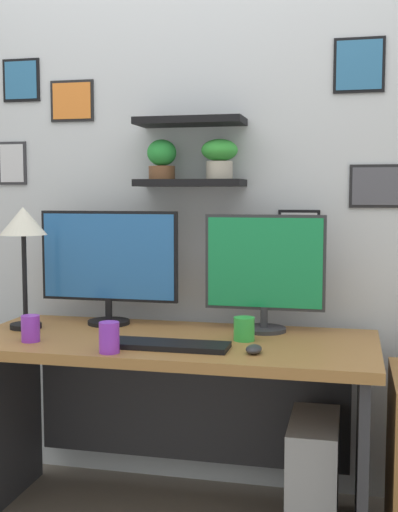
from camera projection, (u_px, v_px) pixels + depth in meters
back_wall_assembly at (196, 183)px, 2.94m from camera, size 4.40×0.24×2.70m
desk at (175, 387)px, 2.65m from camera, size 1.58×0.68×0.75m
monitor_left at (109, 262)px, 2.84m from camera, size 0.61×0.18×0.48m
monitor_right at (265, 269)px, 2.69m from camera, size 0.49×0.18×0.47m
keyboard at (169, 345)px, 2.42m from camera, size 0.44×0.14×0.02m
computer_mouse at (254, 349)px, 2.33m from camera, size 0.06×0.09×0.03m
desk_lamp at (23, 230)px, 2.73m from camera, size 0.19×0.19×0.50m
coffee_mug at (244, 329)px, 2.53m from camera, size 0.08×0.08×0.09m
pen_cup at (31, 328)px, 2.52m from camera, size 0.07×0.07×0.10m
water_cup at (109, 337)px, 2.34m from camera, size 0.07×0.07×0.11m
computer_tower_right at (313, 481)px, 2.49m from camera, size 0.18×0.40×0.47m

